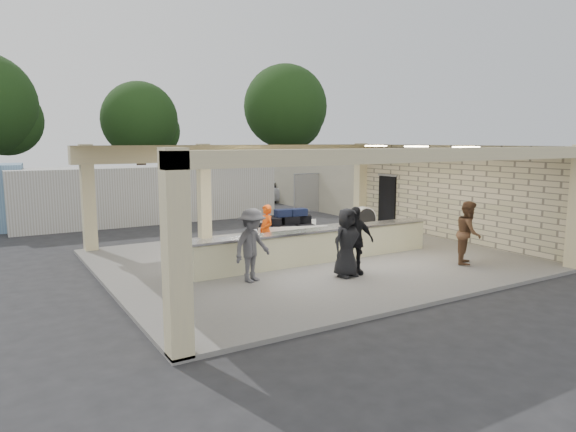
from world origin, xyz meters
TOP-DOWN VIEW (x-y plane):
  - ground at (0.00, 0.00)m, footprint 120.00×120.00m
  - pavilion at (0.21, 0.66)m, footprint 12.01×10.00m
  - baggage_counter at (0.00, -0.50)m, footprint 8.20×0.58m
  - luggage_cart at (0.12, 1.54)m, footprint 2.59×2.04m
  - drum_fan at (3.89, 2.21)m, footprint 0.98×0.54m
  - baggage_handler at (-1.04, 0.86)m, footprint 0.33×0.59m
  - passenger_a at (3.56, -2.94)m, footprint 0.94×0.86m
  - passenger_b at (-0.03, -2.18)m, footprint 1.14×0.71m
  - passenger_c at (-2.70, -1.43)m, footprint 1.28×0.85m
  - passenger_d at (-0.34, -2.27)m, footprint 0.92×0.46m
  - car_white_a at (7.19, 13.85)m, footprint 4.96×3.63m
  - car_white_b at (13.48, 13.42)m, footprint 4.48×1.86m
  - car_dark at (5.57, 14.70)m, footprint 4.77×3.11m
  - container_white at (-1.90, 10.29)m, footprint 11.63×2.38m
  - fence at (11.00, 9.00)m, footprint 12.06×0.06m
  - tree_mid at (2.32, 26.16)m, footprint 6.00×5.60m
  - tree_right at (14.32, 25.16)m, footprint 7.20×7.00m
  - adjacent_building at (9.50, 10.00)m, footprint 6.00×8.00m

SIDE VIEW (x-z plane):
  - ground at x=0.00m, z-range 0.00..0.00m
  - baggage_counter at x=0.00m, z-range 0.10..1.08m
  - car_white_a at x=7.19m, z-range 0.00..1.28m
  - drum_fan at x=3.89m, z-range 0.14..1.22m
  - car_white_b at x=13.48m, z-range 0.00..1.39m
  - car_dark at x=5.57m, z-range 0.00..1.50m
  - luggage_cart at x=0.12m, z-range 0.15..1.47m
  - baggage_handler at x=-1.04m, z-range 0.10..1.72m
  - passenger_d at x=-0.34m, z-range 0.10..1.92m
  - passenger_b at x=-0.03m, z-range 0.10..1.93m
  - passenger_a at x=3.56m, z-range 0.10..1.93m
  - passenger_c at x=-2.70m, z-range 0.10..1.98m
  - fence at x=11.00m, z-range 0.04..2.07m
  - container_white at x=-1.90m, z-range 0.00..2.52m
  - pavilion at x=0.21m, z-range -0.43..3.12m
  - adjacent_building at x=9.50m, z-range 0.00..3.20m
  - tree_mid at x=2.32m, z-range 0.96..8.96m
  - tree_right at x=14.32m, z-range 1.21..11.21m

